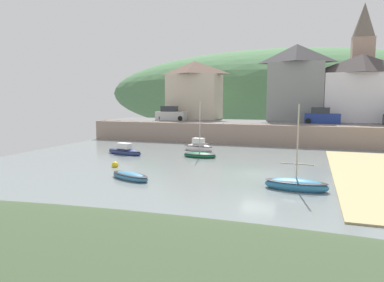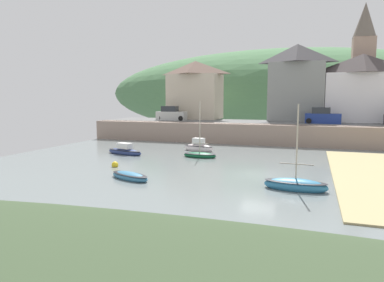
{
  "view_description": "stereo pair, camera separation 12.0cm",
  "coord_description": "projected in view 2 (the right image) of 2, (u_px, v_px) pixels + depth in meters",
  "views": [
    {
      "loc": [
        3.41,
        -25.47,
        5.53
      ],
      "look_at": [
        -6.62,
        4.58,
        1.66
      ],
      "focal_mm": 33.37,
      "sensor_mm": 36.0,
      "label": 1
    },
    {
      "loc": [
        3.53,
        -25.43,
        5.53
      ],
      "look_at": [
        -6.62,
        4.58,
        1.66
      ],
      "focal_mm": 33.37,
      "sensor_mm": 36.0,
      "label": 2
    }
  ],
  "objects": [
    {
      "name": "waterfront_building_centre",
      "position": [
        297.0,
        82.0,
        48.07
      ],
      "size": [
        7.45,
        5.13,
        10.22
      ],
      "color": "gray",
      "rests_on": "ground"
    },
    {
      "name": "parked_car_by_wall",
      "position": [
        323.0,
        117.0,
        43.29
      ],
      "size": [
        4.21,
        2.0,
        1.95
      ],
      "rotation": [
        0.0,
        0.0,
        -0.07
      ],
      "color": "navy",
      "rests_on": "ground"
    },
    {
      "name": "fishing_boat_green",
      "position": [
        130.0,
        176.0,
        24.28
      ],
      "size": [
        3.64,
        2.44,
        0.63
      ],
      "rotation": [
        0.0,
        0.0,
        -0.4
      ],
      "color": "teal",
      "rests_on": "ground"
    },
    {
      "name": "ground",
      "position": [
        259.0,
        216.0,
        16.26
      ],
      "size": [
        48.0,
        41.0,
        0.61
      ],
      "color": "slate"
    },
    {
      "name": "sailboat_far_left",
      "position": [
        296.0,
        185.0,
        21.44
      ],
      "size": [
        3.86,
        1.65,
        5.36
      ],
      "rotation": [
        0.0,
        0.0,
        -0.08
      ],
      "color": "teal",
      "rests_on": "ground"
    },
    {
      "name": "hillside_backdrop",
      "position": [
        285.0,
        93.0,
        77.6
      ],
      "size": [
        80.0,
        44.0,
        18.48
      ],
      "color": "#4A764B",
      "rests_on": "ground"
    },
    {
      "name": "waterfront_building_right",
      "position": [
        362.0,
        87.0,
        45.6
      ],
      "size": [
        9.16,
        4.96,
        8.64
      ],
      "color": "silver",
      "rests_on": "ground"
    },
    {
      "name": "dinghy_open_wooden",
      "position": [
        200.0,
        155.0,
        33.22
      ],
      "size": [
        3.17,
        1.48,
        5.32
      ],
      "rotation": [
        0.0,
        0.0,
        -0.03
      ],
      "color": "#115631",
      "rests_on": "ground"
    },
    {
      "name": "church_with_spire",
      "position": [
        363.0,
        60.0,
        48.78
      ],
      "size": [
        3.0,
        3.0,
        15.86
      ],
      "color": "gray",
      "rests_on": "ground"
    },
    {
      "name": "sailboat_white_hull",
      "position": [
        199.0,
        147.0,
        37.13
      ],
      "size": [
        3.47,
        1.64,
        1.55
      ],
      "rotation": [
        0.0,
        0.0,
        -0.18
      ],
      "color": "silver",
      "rests_on": "ground"
    },
    {
      "name": "parked_car_near_slipway",
      "position": [
        171.0,
        114.0,
        49.59
      ],
      "size": [
        4.17,
        1.86,
        1.95
      ],
      "rotation": [
        0.0,
        0.0,
        0.04
      ],
      "color": "beige",
      "rests_on": "ground"
    },
    {
      "name": "quay_seawall",
      "position": [
        280.0,
        133.0,
        42.0
      ],
      "size": [
        48.0,
        9.4,
        2.4
      ],
      "color": "gray",
      "rests_on": "ground"
    },
    {
      "name": "motorboat_with_cabin",
      "position": [
        125.0,
        151.0,
        34.97
      ],
      "size": [
        4.34,
        2.15,
        1.26
      ],
      "rotation": [
        0.0,
        0.0,
        -0.26
      ],
      "color": "navy",
      "rests_on": "ground"
    },
    {
      "name": "waterfront_building_left",
      "position": [
        195.0,
        90.0,
        52.75
      ],
      "size": [
        7.59,
        5.7,
        8.46
      ],
      "color": "beige",
      "rests_on": "ground"
    },
    {
      "name": "mooring_buoy",
      "position": [
        115.0,
        165.0,
        28.6
      ],
      "size": [
        0.54,
        0.54,
        0.54
      ],
      "color": "yellow",
      "rests_on": "ground"
    }
  ]
}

